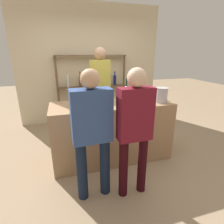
# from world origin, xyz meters

# --- Properties ---
(ground_plane) EXTENTS (16.00, 16.00, 0.00)m
(ground_plane) POSITION_xyz_m (0.00, 0.00, 0.00)
(ground_plane) COLOR #9E8466
(bar_counter) EXTENTS (1.88, 0.68, 0.95)m
(bar_counter) POSITION_xyz_m (0.00, 0.00, 0.48)
(bar_counter) COLOR #997551
(bar_counter) RESTS_ON ground_plane
(back_wall) EXTENTS (3.48, 0.12, 2.80)m
(back_wall) POSITION_xyz_m (0.00, 1.94, 1.40)
(back_wall) COLOR beige
(back_wall) RESTS_ON ground_plane
(back_shelf) EXTENTS (1.71, 0.18, 1.65)m
(back_shelf) POSITION_xyz_m (0.01, 1.76, 1.09)
(back_shelf) COLOR brown
(back_shelf) RESTS_ON ground_plane
(counter_bottle_0) EXTENTS (0.07, 0.07, 0.36)m
(counter_bottle_0) POSITION_xyz_m (0.27, 0.10, 1.09)
(counter_bottle_0) COLOR black
(counter_bottle_0) RESTS_ON bar_counter
(counter_bottle_1) EXTENTS (0.08, 0.08, 0.35)m
(counter_bottle_1) POSITION_xyz_m (0.38, -0.10, 1.09)
(counter_bottle_1) COLOR brown
(counter_bottle_1) RESTS_ON bar_counter
(counter_bottle_2) EXTENTS (0.08, 0.08, 0.34)m
(counter_bottle_2) POSITION_xyz_m (0.42, 0.00, 1.08)
(counter_bottle_2) COLOR black
(counter_bottle_2) RESTS_ON bar_counter
(wine_glass) EXTENTS (0.07, 0.07, 0.16)m
(wine_glass) POSITION_xyz_m (0.66, -0.05, 1.07)
(wine_glass) COLOR silver
(wine_glass) RESTS_ON bar_counter
(ice_bucket) EXTENTS (0.19, 0.19, 0.23)m
(ice_bucket) POSITION_xyz_m (0.76, -0.16, 1.07)
(ice_bucket) COLOR #B2B2B7
(ice_bucket) RESTS_ON bar_counter
(cork_jar) EXTENTS (0.10, 0.10, 0.14)m
(cork_jar) POSITION_xyz_m (-0.37, -0.12, 1.02)
(cork_jar) COLOR silver
(cork_jar) RESTS_ON bar_counter
(customer_center) EXTENTS (0.39, 0.20, 1.56)m
(customer_center) POSITION_xyz_m (0.02, -0.85, 0.92)
(customer_center) COLOR black
(customer_center) RESTS_ON ground_plane
(server_behind_counter) EXTENTS (0.42, 0.29, 1.81)m
(server_behind_counter) POSITION_xyz_m (0.03, 0.96, 1.10)
(server_behind_counter) COLOR brown
(server_behind_counter) RESTS_ON ground_plane
(customer_left) EXTENTS (0.45, 0.21, 1.55)m
(customer_left) POSITION_xyz_m (-0.45, -0.75, 0.90)
(customer_left) COLOR #121C33
(customer_left) RESTS_ON ground_plane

